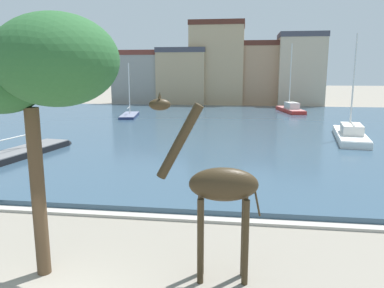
{
  "coord_description": "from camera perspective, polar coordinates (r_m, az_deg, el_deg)",
  "views": [
    {
      "loc": [
        4.49,
        -7.38,
        5.74
      ],
      "look_at": [
        2.0,
        10.6,
        2.2
      ],
      "focal_mm": 35.17,
      "sensor_mm": 36.0,
      "label": 1
    }
  ],
  "objects": [
    {
      "name": "quay_edge_coping",
      "position": [
        15.52,
        -9.69,
        -10.6
      ],
      "size": [
        80.67,
        0.5,
        0.12
      ],
      "primitive_type": "cube",
      "color": "#ADA89E",
      "rests_on": "ground"
    },
    {
      "name": "sailboat_navy",
      "position": [
        46.5,
        -9.36,
        4.22
      ],
      "size": [
        2.84,
        7.3,
        6.66
      ],
      "color": "navy",
      "rests_on": "ground"
    },
    {
      "name": "sailboat_white",
      "position": [
        33.29,
        22.72,
        1.25
      ],
      "size": [
        3.43,
        9.87,
        8.61
      ],
      "color": "white",
      "rests_on": "ground"
    },
    {
      "name": "townhouse_narrow_midrow",
      "position": [
        66.47,
        -7.97,
        9.91
      ],
      "size": [
        8.15,
        6.57,
        9.11
      ],
      "color": "gray",
      "rests_on": "ground"
    },
    {
      "name": "townhouse_tall_gabled",
      "position": [
        64.06,
        -1.46,
        10.13
      ],
      "size": [
        8.11,
        5.84,
        9.46
      ],
      "color": "tan",
      "rests_on": "ground"
    },
    {
      "name": "giraffe_statue",
      "position": [
        10.14,
        3.91,
        -6.65
      ],
      "size": [
        2.99,
        0.85,
        5.21
      ],
      "color": "#382B19",
      "rests_on": "ground"
    },
    {
      "name": "sailboat_black",
      "position": [
        27.28,
        -23.35,
        -1.15
      ],
      "size": [
        3.16,
        8.98,
        7.64
      ],
      "color": "black",
      "rests_on": "ground"
    },
    {
      "name": "harbor_water",
      "position": [
        37.63,
        0.94,
        2.52
      ],
      "size": [
        80.67,
        45.94,
        0.34
      ],
      "primitive_type": "cube",
      "color": "#334C60",
      "rests_on": "ground"
    },
    {
      "name": "townhouse_end_terrace",
      "position": [
        64.78,
        3.85,
        11.99
      ],
      "size": [
        8.94,
        7.45,
        13.68
      ],
      "color": "tan",
      "rests_on": "ground"
    },
    {
      "name": "shade_tree",
      "position": [
        10.58,
        -22.56,
        10.73
      ],
      "size": [
        4.4,
        3.12,
        7.17
      ],
      "color": "brown",
      "rests_on": "ground"
    },
    {
      "name": "townhouse_corner_house",
      "position": [
        64.17,
        9.46,
        10.44
      ],
      "size": [
        7.72,
        5.44,
        10.47
      ],
      "color": "tan",
      "rests_on": "ground"
    },
    {
      "name": "townhouse_wide_warehouse",
      "position": [
        64.18,
        16.05,
        10.69
      ],
      "size": [
        7.21,
        6.92,
        11.63
      ],
      "color": "#C6B293",
      "rests_on": "ground"
    },
    {
      "name": "sailboat_red",
      "position": [
        52.8,
        14.47,
        5.06
      ],
      "size": [
        3.41,
        8.87,
        9.27
      ],
      "color": "red",
      "rests_on": "ground"
    }
  ]
}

